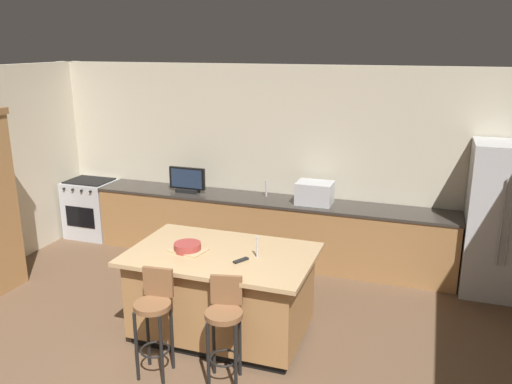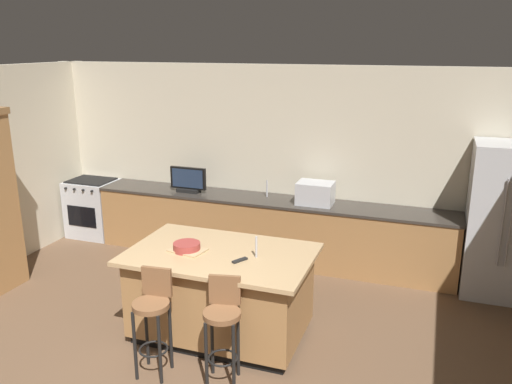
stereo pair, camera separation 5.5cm
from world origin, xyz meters
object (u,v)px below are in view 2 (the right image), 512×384
Objects in this scene: refrigerator at (502,221)px; bar_stool_left at (153,313)px; kitchen_island at (221,293)px; cutting_board at (188,250)px; fruit_bowl at (187,247)px; tv_remote at (240,260)px; range_oven at (93,208)px; tv_monitor at (188,181)px; microwave at (315,193)px; bar_stool_right at (223,322)px.

refrigerator reaches higher than bar_stool_left.
cutting_board is at bearing -166.42° from kitchen_island.
kitchen_island is 1.00× the size of refrigerator.
fruit_bowl is 0.62m from tv_remote.
cutting_board reaches higher than kitchen_island.
fruit_bowl reaches higher than range_oven.
tv_monitor is 0.54× the size of bar_stool_left.
microwave is 2.85m from bar_stool_right.
kitchen_island is 0.89m from bar_stool_left.
range_oven is 0.93× the size of bar_stool_right.
fruit_bowl reaches higher than bar_stool_right.
tv_monitor reaches higher than range_oven.
kitchen_island is at bearing -103.50° from microwave.
refrigerator is 3.93× the size of microwave.
range_oven is 5.43× the size of tv_remote.
kitchen_island is 5.35× the size of cutting_board.
microwave is at bearing 1.58° from tv_monitor.
refrigerator is 5.95m from range_oven.
range_oven is 2.61× the size of cutting_board.
tv_monitor is at bearing 109.82° from bar_stool_right.
refrigerator reaches higher than tv_monitor.
microwave is 3.05m from bar_stool_left.
fruit_bowl is at bearing -63.81° from tv_monitor.
fruit_bowl is at bearing 85.77° from bar_stool_left.
microwave is 0.47× the size of bar_stool_left.
fruit_bowl is at bearing -37.86° from range_oven.
refrigerator is at bearing 33.73° from cutting_board.
bar_stool_right is at bearing -39.15° from range_oven.
tv_remote is at bearing -139.57° from refrigerator.
range_oven is at bearing 128.56° from bar_stool_left.
cutting_board is (1.05, -2.11, -0.12)m from tv_monitor.
bar_stool_right is at bearing -93.52° from microwave.
microwave is at bearing 68.69° from fruit_bowl.
kitchen_island is 6.78× the size of fruit_bowl.
kitchen_island is 2.21m from microwave.
refrigerator is 3.72m from bar_stool_right.
refrigerator is 11.11× the size of tv_remote.
bar_stool_left is 1.02× the size of bar_stool_right.
kitchen_island is 0.80m from bar_stool_right.
microwave is at bearing 68.96° from cutting_board.
bar_stool_right is 0.68m from tv_remote.
refrigerator reaches higher than kitchen_island.
kitchen_island is 0.61m from fruit_bowl.
range_oven is 3.31× the size of fruit_bowl.
refrigerator is 3.43× the size of tv_monitor.
bar_stool_left reaches higher than bar_stool_right.
fruit_bowl is at bearing -156.91° from tv_remote.
bar_stool_left is at bearing -89.74° from cutting_board.
tv_remote is (0.60, 0.67, 0.33)m from bar_stool_left.
refrigerator is 3.78m from cutting_board.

